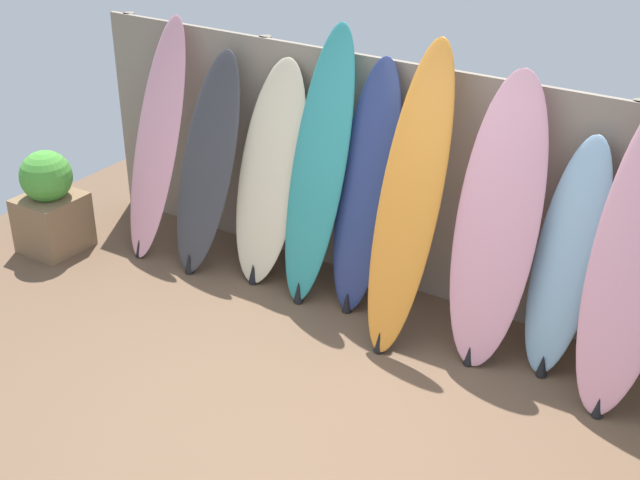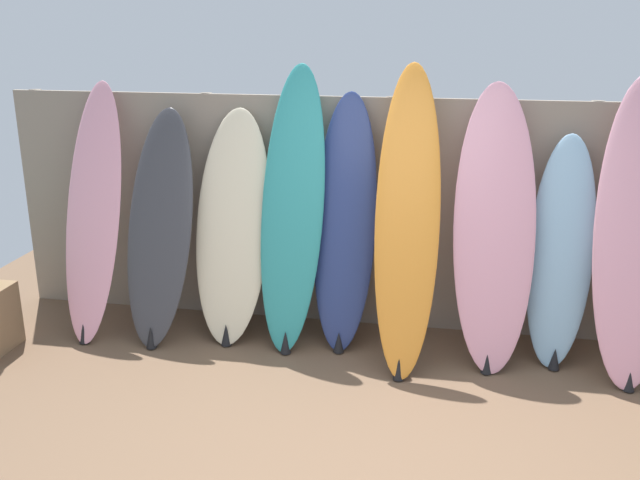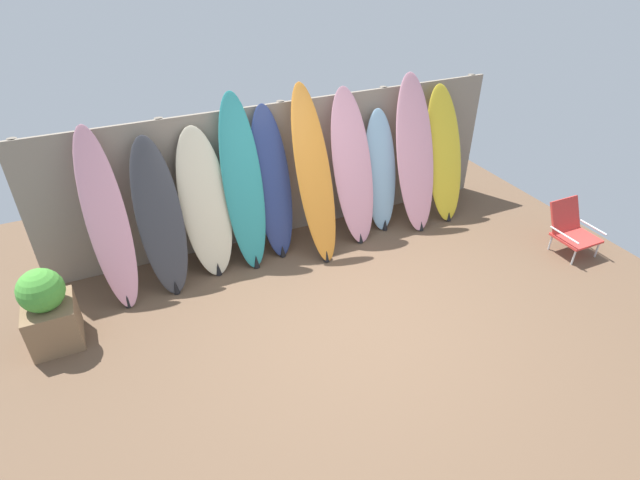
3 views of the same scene
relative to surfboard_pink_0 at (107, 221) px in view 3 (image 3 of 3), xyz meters
The scene contains 14 objects.
ground 2.85m from the surfboard_pink_0, 34.95° to the right, with size 7.68×7.68×0.00m, color brown.
fence_back 2.26m from the surfboard_pink_0, 11.86° to the left, with size 6.08×0.11×1.80m.
surfboard_pink_0 is the anchor object (origin of this frame).
surfboard_charcoal_1 0.54m from the surfboard_pink_0, ahead, with size 0.51×0.73×1.72m.
surfboard_cream_2 1.08m from the surfboard_pink_0, ahead, with size 0.58×0.63×1.72m.
surfboard_teal_3 1.54m from the surfboard_pink_0, ahead, with size 0.51×0.71×2.06m.
surfboard_navy_4 1.92m from the surfboard_pink_0, ahead, with size 0.46×0.59×1.86m.
surfboard_orange_5 2.39m from the surfboard_pink_0, ahead, with size 0.48×0.88×2.08m.
surfboard_pink_6 2.97m from the surfboard_pink_0, ahead, with size 0.62×0.71×1.95m.
surfboard_skyblue_7 3.45m from the surfboard_pink_0, ahead, with size 0.50×0.58×1.61m.
surfboard_pink_8 3.89m from the surfboard_pink_0, ahead, with size 0.59×0.79×2.02m.
surfboard_yellow_9 4.40m from the surfboard_pink_0, ahead, with size 0.57×0.71×1.81m.
beach_chair 5.59m from the surfboard_pink_0, 15.84° to the right, with size 0.50×0.57×0.64m.
planter_box 1.06m from the surfboard_pink_0, 140.16° to the right, with size 0.47×0.50×0.88m.
Camera 3 is at (-2.06, -3.56, 3.66)m, focal length 28.00 mm.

